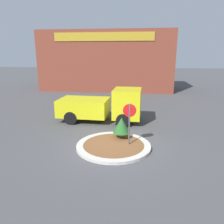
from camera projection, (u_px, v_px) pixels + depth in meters
The scene contains 6 objects.
ground_plane at pixel (114, 147), 10.41m from camera, with size 120.00×120.00×0.00m, color #474749.
traffic_island at pixel (114, 146), 10.39m from camera, with size 3.54×3.54×0.14m.
stop_sign at pixel (129, 118), 10.08m from camera, with size 0.62×0.07×2.12m.
island_shrub at pixel (121, 125), 11.02m from camera, with size 0.86×0.86×1.07m.
utility_truck at pixel (103, 106), 14.15m from camera, with size 5.38×2.42×2.17m.
storefront_building at pixel (107, 61), 26.83m from camera, with size 15.47×6.07×6.88m.
Camera 1 is at (1.07, -9.56, 4.31)m, focal length 35.00 mm.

